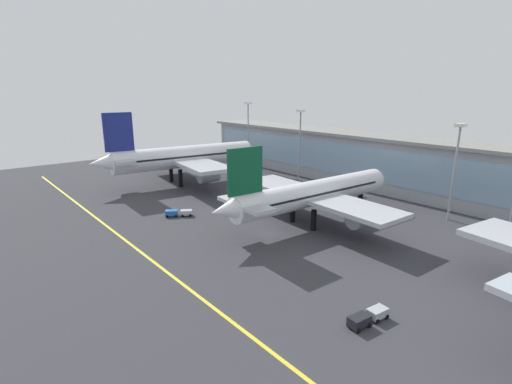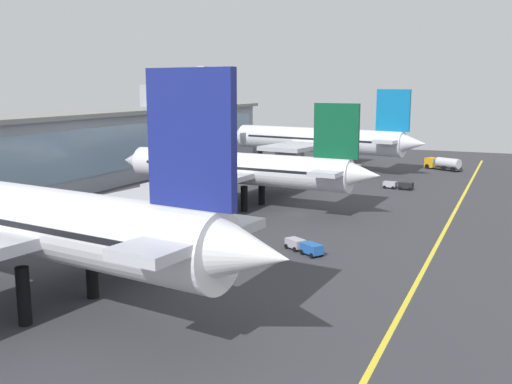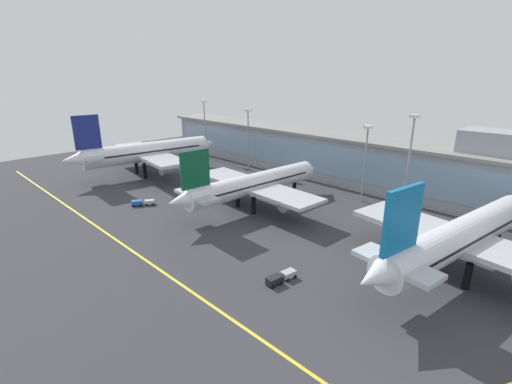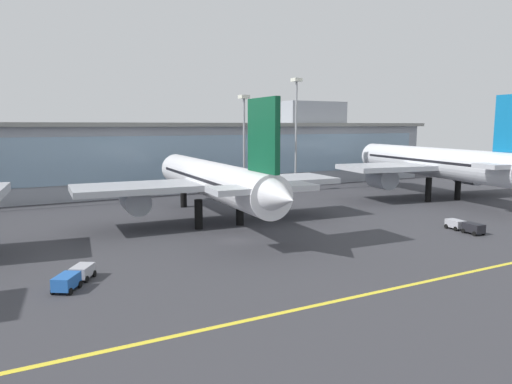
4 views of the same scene
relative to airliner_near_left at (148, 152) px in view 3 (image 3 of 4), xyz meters
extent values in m
plane|color=#38383D|center=(45.31, -8.35, -7.58)|extent=(203.90, 203.90, 0.00)
cube|color=yellow|center=(45.31, -30.35, -7.57)|extent=(163.12, 0.50, 0.01)
cube|color=#9399A3|center=(45.31, 38.05, -0.75)|extent=(145.65, 12.00, 13.67)
cube|color=#84A3BC|center=(45.31, 32.00, -0.06)|extent=(139.82, 0.20, 8.75)
cube|color=gray|center=(45.31, 38.05, 6.49)|extent=(148.65, 14.00, 0.80)
cube|color=#9399A3|center=(89.00, 40.05, 9.09)|extent=(16.00, 10.00, 6.00)
cylinder|color=black|center=(-4.07, -2.49, -5.11)|extent=(1.10, 1.10, 4.94)
cylinder|color=black|center=(3.28, -3.46, -5.11)|extent=(1.10, 1.10, 4.94)
cylinder|color=black|center=(2.06, 15.62, -5.11)|extent=(1.10, 1.10, 4.94)
cylinder|color=silver|center=(0.03, 0.26, 0.14)|extent=(11.46, 41.23, 6.18)
cone|color=silver|center=(2.95, 22.31, 0.14)|extent=(6.54, 6.28, 5.87)
cone|color=silver|center=(-2.92, -22.09, 0.60)|extent=(6.09, 7.42, 5.25)
cube|color=#84A3BC|center=(2.49, 18.86, 1.22)|extent=(5.16, 4.89, 1.85)
cube|color=black|center=(0.03, 0.26, 0.60)|extent=(10.67, 34.77, 0.49)
cube|color=#B7BAC1|center=(0.03, 0.26, -0.63)|extent=(42.53, 15.15, 0.99)
cylinder|color=#999EA8|center=(-11.32, 3.24, -3.07)|extent=(4.98, 5.82, 4.32)
cylinder|color=#999EA8|center=(11.78, 0.19, -3.07)|extent=(4.98, 5.82, 4.32)
cube|color=navy|center=(-2.31, -17.52, 8.17)|extent=(1.70, 7.37, 9.88)
cube|color=#B7BAC1|center=(-2.31, -17.52, 1.07)|extent=(13.79, 6.19, 0.79)
cylinder|color=black|center=(43.57, -0.13, -5.56)|extent=(1.10, 1.10, 4.04)
cylinder|color=black|center=(49.62, -0.49, -5.56)|extent=(1.10, 1.10, 4.04)
cylinder|color=black|center=(47.65, 17.31, -5.56)|extent=(1.10, 1.10, 4.04)
cylinder|color=silver|center=(46.78, 2.76, -1.26)|extent=(7.34, 38.62, 5.05)
cone|color=silver|center=(48.01, 23.43, -1.26)|extent=(5.06, 4.83, 4.80)
cone|color=silver|center=(45.52, -18.17, -0.89)|extent=(4.62, 5.81, 4.29)
cube|color=#84A3BC|center=(47.83, 20.38, -0.38)|extent=(3.99, 3.76, 1.52)
cube|color=black|center=(46.78, 2.76, -0.89)|extent=(7.02, 32.49, 0.40)
cube|color=#B7BAC1|center=(46.78, 2.76, -1.90)|extent=(38.25, 11.46, 0.81)
cylinder|color=#999EA8|center=(36.30, 4.77, -3.89)|extent=(3.83, 5.19, 3.54)
cylinder|color=#999EA8|center=(57.41, 3.50, -3.89)|extent=(3.83, 5.19, 3.54)
cube|color=#0C4C2D|center=(45.77, -14.10, 5.30)|extent=(1.02, 6.93, 8.08)
cube|color=#B7BAC1|center=(45.77, -14.10, -0.51)|extent=(12.32, 4.94, 0.65)
cylinder|color=black|center=(89.21, 1.57, -5.35)|extent=(1.10, 1.10, 4.46)
cylinder|color=black|center=(95.82, 0.50, -5.35)|extent=(1.10, 1.10, 4.46)
cylinder|color=black|center=(95.53, 19.82, -5.35)|extent=(1.10, 1.10, 4.46)
cylinder|color=silver|center=(93.04, 4.30, -0.60)|extent=(12.07, 41.72, 5.58)
cone|color=silver|center=(89.45, -18.04, -0.19)|extent=(5.66, 6.81, 4.74)
cube|color=#84A3BC|center=(96.06, 23.08, 0.37)|extent=(4.75, 4.52, 1.67)
cube|color=black|center=(93.04, 4.30, -0.19)|extent=(11.07, 35.19, 0.45)
cube|color=#B7BAC1|center=(93.04, 4.30, -1.30)|extent=(37.44, 15.56, 0.89)
cylinder|color=#999EA8|center=(83.23, 7.38, -3.51)|extent=(4.71, 5.93, 3.91)
cube|color=#0F6BA8|center=(90.16, -13.66, 6.65)|extent=(1.84, 7.46, 8.93)
cube|color=#B7BAC1|center=(90.16, -13.66, 0.23)|extent=(12.20, 6.33, 0.71)
cylinder|color=black|center=(24.86, -18.79, -7.28)|extent=(0.49, 0.61, 0.60)
cylinder|color=black|center=(23.59, -17.98, -7.28)|extent=(0.49, 0.61, 0.60)
cylinder|color=black|center=(25.84, -17.25, -7.28)|extent=(0.49, 0.61, 0.60)
cylinder|color=black|center=(24.57, -16.44, -7.28)|extent=(0.49, 0.61, 0.60)
cube|color=#235BB2|center=(24.71, -17.62, -6.73)|extent=(2.66, 3.00, 1.10)
cylinder|color=black|center=(26.56, -16.12, -7.28)|extent=(0.47, 0.60, 0.60)
cylinder|color=black|center=(25.30, -15.31, -7.28)|extent=(0.47, 0.60, 0.60)
cylinder|color=black|center=(27.47, -14.70, -7.28)|extent=(0.47, 0.60, 0.60)
cylinder|color=black|center=(26.21, -13.89, -7.28)|extent=(0.47, 0.60, 0.60)
cube|color=#A8A8B2|center=(26.38, -15.00, -6.78)|extent=(2.56, 2.83, 1.00)
cube|color=#2D2D33|center=(25.58, -16.27, -7.13)|extent=(0.41, 0.56, 0.08)
cylinder|color=black|center=(74.40, -20.81, -7.28)|extent=(0.27, 0.62, 0.60)
cylinder|color=black|center=(72.91, -20.64, -7.28)|extent=(0.27, 0.62, 0.60)
cylinder|color=black|center=(74.61, -19.00, -7.28)|extent=(0.27, 0.62, 0.60)
cylinder|color=black|center=(73.12, -18.83, -7.28)|extent=(0.27, 0.62, 0.60)
cube|color=black|center=(73.76, -19.82, -6.73)|extent=(1.79, 2.75, 1.10)
cylinder|color=black|center=(74.76, -17.66, -7.28)|extent=(0.25, 0.62, 0.60)
cylinder|color=black|center=(73.27, -17.49, -7.28)|extent=(0.25, 0.62, 0.60)
cylinder|color=black|center=(74.95, -15.99, -7.28)|extent=(0.25, 0.62, 0.60)
cylinder|color=black|center=(73.46, -15.82, -7.28)|extent=(0.25, 0.62, 0.60)
cube|color=#A8A8B2|center=(74.11, -16.74, -6.78)|extent=(1.77, 2.56, 1.00)
cube|color=#2D2D33|center=(73.94, -18.23, -7.13)|extent=(0.17, 0.61, 0.08)
cylinder|color=gray|center=(-6.32, 28.47, 3.23)|extent=(0.44, 0.44, 21.63)
cube|color=silver|center=(-6.32, 28.47, 14.40)|extent=(1.80, 1.80, 0.70)
cylinder|color=gray|center=(18.96, 27.45, 2.48)|extent=(0.44, 0.44, 20.12)
cube|color=silver|center=(18.96, 27.45, 12.89)|extent=(1.80, 1.80, 0.70)
cylinder|color=gray|center=(75.05, 24.44, 3.83)|extent=(0.44, 0.44, 22.83)
cube|color=silver|center=(75.05, 24.44, 15.60)|extent=(1.80, 1.80, 0.70)
cylinder|color=gray|center=(63.55, 25.70, 2.00)|extent=(0.44, 0.44, 19.16)
cube|color=silver|center=(63.55, 25.70, 11.93)|extent=(1.80, 1.80, 0.70)
camera|label=1|loc=(95.01, -52.97, 18.61)|focal=26.50mm
camera|label=2|loc=(-38.34, -38.58, 11.88)|focal=41.40mm
camera|label=3|loc=(107.15, -57.58, 24.69)|focal=25.38mm
camera|label=4|loc=(20.55, -59.45, 6.44)|focal=33.34mm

